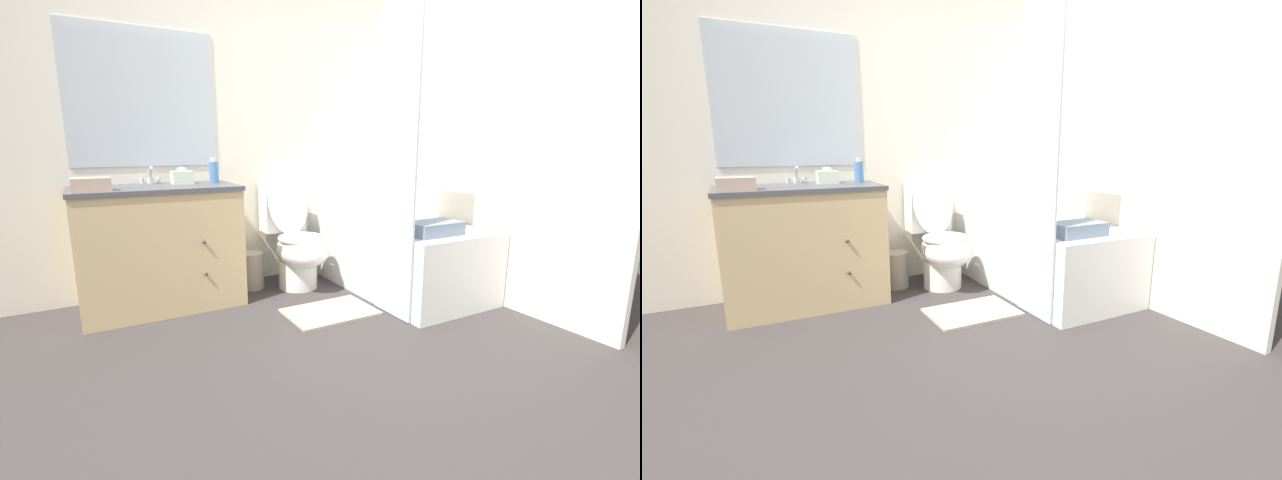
% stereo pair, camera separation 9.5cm
% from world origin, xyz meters
% --- Properties ---
extents(ground_plane, '(14.00, 14.00, 0.00)m').
position_xyz_m(ground_plane, '(0.00, 0.00, 0.00)').
color(ground_plane, '#383333').
extents(wall_back, '(8.00, 0.06, 2.50)m').
position_xyz_m(wall_back, '(-0.01, 1.74, 1.25)').
color(wall_back, silver).
rests_on(wall_back, ground_plane).
extents(wall_right, '(0.05, 2.71, 2.50)m').
position_xyz_m(wall_right, '(1.32, 0.86, 1.25)').
color(wall_right, silver).
rests_on(wall_right, ground_plane).
extents(vanity_cabinet, '(1.05, 0.59, 0.84)m').
position_xyz_m(vanity_cabinet, '(-0.77, 1.43, 0.43)').
color(vanity_cabinet, tan).
rests_on(vanity_cabinet, ground_plane).
extents(sink_faucet, '(0.14, 0.12, 0.12)m').
position_xyz_m(sink_faucet, '(-0.77, 1.64, 0.87)').
color(sink_faucet, silver).
rests_on(sink_faucet, vanity_cabinet).
extents(toilet, '(0.36, 0.68, 0.88)m').
position_xyz_m(toilet, '(0.22, 1.36, 0.36)').
color(toilet, white).
rests_on(toilet, ground_plane).
extents(bathtub, '(0.76, 1.47, 0.52)m').
position_xyz_m(bathtub, '(0.91, 0.98, 0.27)').
color(bathtub, white).
rests_on(bathtub, ground_plane).
extents(shower_curtain, '(0.01, 0.36, 1.94)m').
position_xyz_m(shower_curtain, '(0.52, 0.52, 0.98)').
color(shower_curtain, silver).
rests_on(shower_curtain, ground_plane).
extents(wastebasket, '(0.20, 0.20, 0.28)m').
position_xyz_m(wastebasket, '(-0.11, 1.49, 0.14)').
color(wastebasket, gray).
rests_on(wastebasket, ground_plane).
extents(tissue_box, '(0.14, 0.12, 0.11)m').
position_xyz_m(tissue_box, '(-0.58, 1.53, 0.88)').
color(tissue_box, silver).
rests_on(tissue_box, vanity_cabinet).
extents(soap_dispenser, '(0.07, 0.07, 0.18)m').
position_xyz_m(soap_dispenser, '(-0.36, 1.50, 0.92)').
color(soap_dispenser, '#4C7AB2').
rests_on(soap_dispenser, vanity_cabinet).
extents(hand_towel_folded, '(0.21, 0.15, 0.08)m').
position_xyz_m(hand_towel_folded, '(-1.15, 1.28, 0.88)').
color(hand_towel_folded, tan).
rests_on(hand_towel_folded, vanity_cabinet).
extents(bath_towel_folded, '(0.35, 0.22, 0.09)m').
position_xyz_m(bath_towel_folded, '(0.80, 0.46, 0.57)').
color(bath_towel_folded, slate).
rests_on(bath_towel_folded, bathtub).
extents(bath_mat, '(0.59, 0.39, 0.02)m').
position_xyz_m(bath_mat, '(0.17, 0.73, 0.01)').
color(bath_mat, tan).
rests_on(bath_mat, ground_plane).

